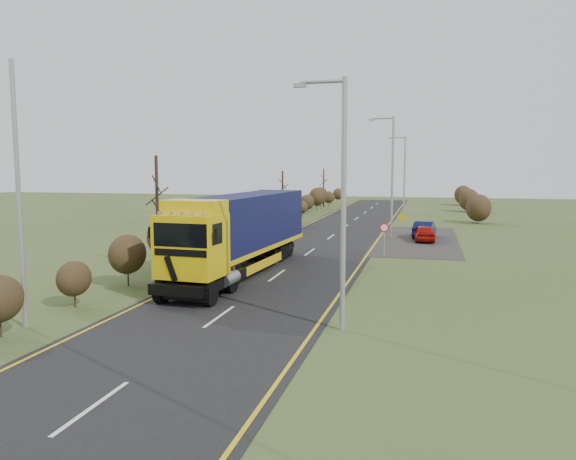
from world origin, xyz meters
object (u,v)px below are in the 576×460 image
(streetlight_near, at_px, (341,194))
(lorry, at_px, (240,229))
(car_blue_sedan, at_px, (424,230))
(speed_sign, at_px, (384,234))
(car_red_hatchback, at_px, (424,233))

(streetlight_near, bearing_deg, lorry, 126.87)
(car_blue_sedan, xyz_separation_m, speed_sign, (-2.32, -9.89, 0.77))
(car_red_hatchback, height_order, car_blue_sedan, car_blue_sedan)
(lorry, height_order, streetlight_near, streetlight_near)
(streetlight_near, xyz_separation_m, speed_sign, (0.23, 16.00, -3.16))
(lorry, relative_size, car_blue_sedan, 3.81)
(lorry, height_order, car_blue_sedan, lorry)
(car_blue_sedan, bearing_deg, speed_sign, 83.56)
(lorry, distance_m, car_red_hatchback, 17.70)
(speed_sign, bearing_deg, car_red_hatchback, 73.66)
(car_red_hatchback, xyz_separation_m, speed_sign, (-2.28, -7.77, 0.80))
(car_red_hatchback, relative_size, speed_sign, 1.74)
(lorry, xyz_separation_m, streetlight_near, (6.46, -8.62, 2.24))
(lorry, distance_m, speed_sign, 10.01)
(streetlight_near, bearing_deg, car_blue_sedan, 84.37)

